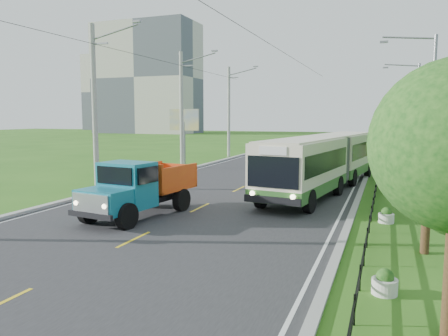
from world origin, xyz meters
The scene contains 27 objects.
ground centered at (0.00, 0.00, 0.00)m, with size 240.00×240.00×0.00m, color #2A5E16.
road centered at (0.00, 20.00, 0.01)m, with size 14.00×120.00×0.02m, color #28282B.
curb_left centered at (-7.20, 20.00, 0.07)m, with size 0.40×120.00×0.15m, color #9E9E99.
curb_right centered at (7.15, 20.00, 0.05)m, with size 0.30×120.00×0.10m, color #9E9E99.
edge_line_left centered at (-6.65, 20.00, 0.02)m, with size 0.12×120.00×0.00m, color silver.
edge_line_right centered at (6.65, 20.00, 0.02)m, with size 0.12×120.00×0.00m, color silver.
centre_dash centered at (0.00, 0.00, 0.02)m, with size 0.12×2.20×0.00m, color yellow.
railing_right centered at (8.00, 14.00, 0.30)m, with size 0.04×40.00×0.60m, color black.
pole_near centered at (-8.26, 9.00, 5.09)m, with size 3.51×0.32×10.00m.
pole_mid centered at (-8.26, 21.00, 5.09)m, with size 3.51×0.32×10.00m.
pole_far centered at (-8.26, 33.00, 5.09)m, with size 3.51×0.32×10.00m.
tree_second centered at (9.86, 2.14, 3.52)m, with size 3.18×3.26×5.30m.
tree_third centered at (9.86, 8.14, 3.99)m, with size 3.60×3.62×6.00m.
tree_fourth centered at (9.86, 14.14, 3.59)m, with size 3.24×3.31×5.40m.
tree_fifth centered at (9.86, 20.14, 3.85)m, with size 3.48×3.52×5.80m.
tree_back centered at (9.86, 26.14, 3.65)m, with size 3.30×3.36×5.50m.
streetlight_mid centered at (10.64, 14.00, 4.90)m, with size 3.02×0.20×9.07m.
streetlight_far centered at (10.64, 28.00, 4.90)m, with size 3.02×0.20×9.07m.
planter_front centered at (8.60, -2.00, 0.29)m, with size 0.64×0.64×0.67m.
planter_near centered at (8.60, 6.00, 0.29)m, with size 0.64×0.64×0.67m.
planter_mid centered at (8.60, 14.00, 0.29)m, with size 0.64×0.64×0.67m.
planter_far centered at (8.60, 22.00, 0.29)m, with size 0.64×0.64×0.67m.
billboard_left centered at (-9.50, 24.00, 3.87)m, with size 3.00×0.20×5.20m.
apartment_near centered at (-55.00, 95.00, 15.00)m, with size 28.00×14.00×30.00m, color #B7B2A3.
apartment_far centered at (-80.00, 120.00, 13.00)m, with size 24.00×14.00×26.00m, color #B7B2A3.
bus centered at (5.00, 13.69, 1.95)m, with size 5.08×17.03×3.25m.
dump_truck centered at (-1.80, 3.41, 1.43)m, with size 3.06×6.28×2.53m.
Camera 1 is at (8.52, -13.34, 4.45)m, focal length 35.00 mm.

